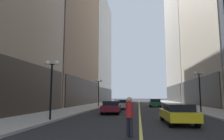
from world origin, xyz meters
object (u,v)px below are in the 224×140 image
Objects in this scene: car_maroon at (111,107)px; street_lamp_left_far at (99,87)px; car_yellow at (178,113)px; street_lamp_right_mid at (199,82)px; car_green at (155,102)px; street_lamp_left_near at (52,76)px; pedestrian_in_red_jacket at (129,113)px; car_silver at (121,104)px.

street_lamp_left_far is at bearing 108.24° from car_maroon.
car_yellow is 1.03× the size of street_lamp_right_mid.
car_yellow and car_green have the same top height.
car_maroon is at bearing -171.49° from street_lamp_right_mid.
street_lamp_left_far is (0.00, 17.67, 0.00)m from street_lamp_left_near.
car_yellow is 21.12m from car_green.
street_lamp_left_near and street_lamp_right_mid have the same top height.
car_yellow is at bearing -52.79° from car_maroon.
street_lamp_left_far reaches higher than car_maroon.
street_lamp_left_far is (-5.90, 22.43, 2.21)m from pedestrian_in_red_jacket.
pedestrian_in_red_jacket is 0.40× the size of street_lamp_left_far.
car_yellow is 9.22m from street_lamp_left_near.
street_lamp_right_mid reaches higher than pedestrian_in_red_jacket.
car_silver is 1.06× the size of car_green.
street_lamp_right_mid is (12.80, 8.50, 0.00)m from street_lamp_left_near.
car_maroon is 12.11m from pedestrian_in_red_jacket.
car_yellow is at bearing 0.05° from street_lamp_left_near.
car_maroon and car_silver have the same top height.
street_lamp_left_near is (-3.48, -7.10, 2.54)m from car_maroon.
car_green is 23.13m from street_lamp_left_near.
car_silver is 1.01× the size of street_lamp_right_mid.
car_green is at bearing 51.71° from car_silver.
car_silver is at bearing 96.13° from pedestrian_in_red_jacket.
car_green is (5.22, 6.61, -0.00)m from car_silver.
pedestrian_in_red_jacket is at bearing -121.93° from car_yellow.
car_maroon is 0.94× the size of car_silver.
car_green is 0.96× the size of street_lamp_right_mid.
pedestrian_in_red_jacket is (2.07, -19.28, 0.33)m from car_silver.
car_yellow is at bearing -63.34° from street_lamp_left_far.
car_green is 13.42m from street_lamp_right_mid.
pedestrian_in_red_jacket is 0.40× the size of street_lamp_left_near.
street_lamp_left_far is at bearing 144.37° from street_lamp_right_mid.
street_lamp_right_mid is at bearing 62.50° from pedestrian_in_red_jacket.
car_yellow is 1.03× the size of street_lamp_left_far.
street_lamp_left_near is at bearing -116.12° from car_maroon.
street_lamp_left_far is at bearing 104.73° from pedestrian_in_red_jacket.
car_silver is 2.51× the size of pedestrian_in_red_jacket.
street_lamp_left_near is 17.67m from street_lamp_left_far.
car_yellow is 1.02× the size of car_silver.
pedestrian_in_red_jacket reaches higher than car_silver.
street_lamp_left_near reaches higher than car_silver.
street_lamp_right_mid is at bearing 33.58° from street_lamp_left_near.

